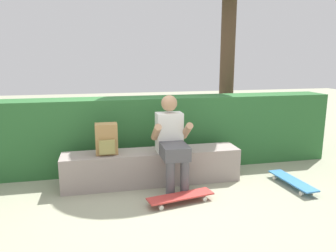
% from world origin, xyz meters
% --- Properties ---
extents(ground_plane, '(24.00, 24.00, 0.00)m').
position_xyz_m(ground_plane, '(0.00, 0.00, 0.00)').
color(ground_plane, gray).
extents(bench_main, '(2.37, 0.43, 0.45)m').
position_xyz_m(bench_main, '(0.00, 0.38, 0.22)').
color(bench_main, gray).
rests_on(bench_main, ground).
extents(person_skater, '(0.49, 0.62, 1.20)m').
position_xyz_m(person_skater, '(0.22, 0.17, 0.65)').
color(person_skater, white).
rests_on(person_skater, ground).
extents(skateboard_near_person, '(0.82, 0.35, 0.09)m').
position_xyz_m(skateboard_near_person, '(0.21, -0.31, 0.07)').
color(skateboard_near_person, '#BC3833').
rests_on(skateboard_near_person, ground).
extents(skateboard_beside_bench, '(0.25, 0.81, 0.09)m').
position_xyz_m(skateboard_beside_bench, '(1.78, -0.15, 0.07)').
color(skateboard_beside_bench, teal).
rests_on(skateboard_beside_bench, ground).
extents(backpack_on_bench, '(0.28, 0.23, 0.40)m').
position_xyz_m(backpack_on_bench, '(-0.60, 0.37, 0.64)').
color(backpack_on_bench, '#A37A47').
rests_on(backpack_on_bench, bench_main).
extents(hedge_row, '(6.33, 0.51, 1.09)m').
position_xyz_m(hedge_row, '(-0.21, 1.05, 0.54)').
color(hedge_row, '#2B612F').
rests_on(hedge_row, ground).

